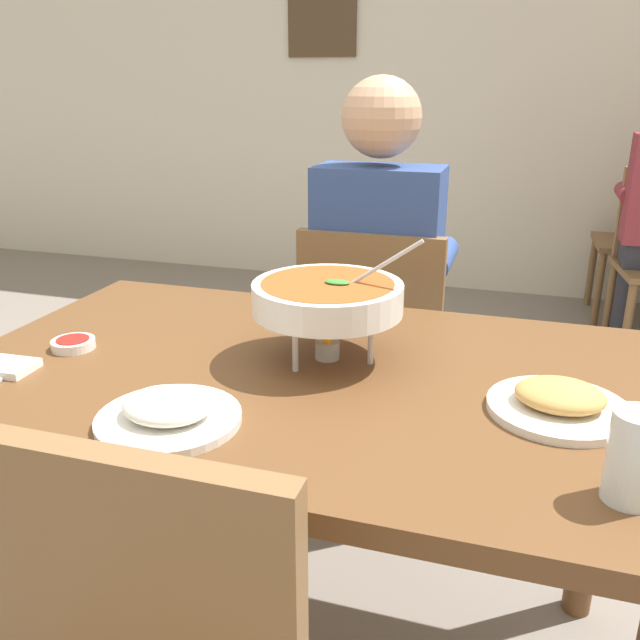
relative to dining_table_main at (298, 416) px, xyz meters
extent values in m
cube|color=beige|center=(0.00, 3.23, 0.85)|extent=(10.00, 0.10, 3.00)
cube|color=#4C3823|center=(-0.93, 3.17, 1.07)|extent=(0.44, 0.03, 0.56)
cube|color=brown|center=(0.00, 0.00, 0.09)|extent=(1.37, 0.87, 0.04)
cylinder|color=brown|center=(-0.63, 0.37, -0.29)|extent=(0.07, 0.07, 0.72)
cylinder|color=brown|center=(0.63, 0.37, -0.29)|extent=(0.07, 0.07, 0.72)
cube|color=brown|center=(0.00, 0.81, -0.22)|extent=(0.44, 0.44, 0.03)
cube|color=brown|center=(0.00, 0.61, 0.02)|extent=(0.42, 0.04, 0.45)
cylinder|color=brown|center=(0.19, 1.00, -0.44)|extent=(0.04, 0.04, 0.42)
cylinder|color=brown|center=(-0.19, 1.00, -0.44)|extent=(0.04, 0.04, 0.42)
cylinder|color=brown|center=(0.19, 0.62, -0.44)|extent=(0.04, 0.04, 0.42)
cylinder|color=brown|center=(-0.19, 0.62, -0.44)|extent=(0.04, 0.04, 0.42)
cylinder|color=#2D2D38|center=(0.10, 0.83, -0.43)|extent=(0.10, 0.10, 0.45)
cylinder|color=#2D2D38|center=(-0.10, 0.83, -0.43)|extent=(0.10, 0.10, 0.45)
cube|color=#2D2D38|center=(0.00, 0.79, -0.14)|extent=(0.32, 0.32, 0.12)
cube|color=#334C8C|center=(0.00, 0.71, 0.17)|extent=(0.36, 0.20, 0.50)
sphere|color=tan|center=(0.00, 0.71, 0.55)|extent=(0.22, 0.22, 0.22)
cylinder|color=#334C8C|center=(0.16, 0.91, 0.12)|extent=(0.08, 0.28, 0.08)
cylinder|color=#334C8C|center=(-0.16, 0.91, 0.12)|extent=(0.08, 0.28, 0.08)
cube|color=brown|center=(0.00, -0.58, 0.02)|extent=(0.42, 0.04, 0.45)
cylinder|color=silver|center=(0.13, 0.07, 0.16)|extent=(0.01, 0.01, 0.10)
cylinder|color=silver|center=(0.00, 0.14, 0.16)|extent=(0.01, 0.01, 0.10)
cylinder|color=silver|center=(0.00, -0.01, 0.16)|extent=(0.01, 0.01, 0.10)
torus|color=silver|center=(0.04, 0.07, 0.21)|extent=(0.21, 0.21, 0.01)
cylinder|color=#B2B2B7|center=(0.04, 0.07, 0.12)|extent=(0.05, 0.05, 0.04)
cone|color=orange|center=(0.04, 0.07, 0.16)|extent=(0.02, 0.02, 0.04)
cylinder|color=white|center=(0.04, 0.07, 0.24)|extent=(0.30, 0.30, 0.06)
cylinder|color=#994C1E|center=(0.04, 0.07, 0.26)|extent=(0.26, 0.26, 0.01)
ellipsoid|color=#388433|center=(0.06, 0.07, 0.27)|extent=(0.05, 0.03, 0.01)
cylinder|color=silver|center=(0.13, 0.09, 0.30)|extent=(0.18, 0.01, 0.13)
cylinder|color=white|center=(-0.13, -0.27, 0.11)|extent=(0.24, 0.24, 0.01)
ellipsoid|color=white|center=(-0.13, -0.27, 0.14)|extent=(0.15, 0.13, 0.04)
cylinder|color=white|center=(0.49, -0.04, 0.11)|extent=(0.24, 0.24, 0.01)
ellipsoid|color=tan|center=(0.49, -0.04, 0.14)|extent=(0.15, 0.13, 0.04)
cylinder|color=white|center=(-0.49, -0.04, 0.12)|extent=(0.09, 0.09, 0.02)
cylinder|color=maroon|center=(-0.49, -0.04, 0.13)|extent=(0.07, 0.07, 0.01)
cube|color=white|center=(-0.55, -0.18, 0.11)|extent=(0.12, 0.09, 0.02)
cylinder|color=silver|center=(0.57, -0.28, 0.17)|extent=(0.07, 0.07, 0.13)
cylinder|color=#4C331E|center=(0.57, -0.28, 0.15)|extent=(0.06, 0.06, 0.08)
cylinder|color=brown|center=(0.91, 2.09, -0.44)|extent=(0.04, 0.04, 0.42)
cylinder|color=brown|center=(0.87, 2.47, -0.44)|extent=(0.04, 0.04, 0.42)
cube|color=brown|center=(1.01, 2.87, -0.22)|extent=(0.45, 0.45, 0.03)
cylinder|color=brown|center=(0.82, 3.05, -0.44)|extent=(0.04, 0.04, 0.42)
cylinder|color=brown|center=(0.83, 2.67, -0.44)|extent=(0.04, 0.04, 0.42)
cylinder|color=#2D2D38|center=(0.93, 2.41, -0.43)|extent=(0.10, 0.10, 0.45)
cylinder|color=maroon|center=(0.87, 2.49, 0.12)|extent=(0.08, 0.28, 0.08)
camera|label=1|loc=(0.40, -1.13, 0.64)|focal=37.17mm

